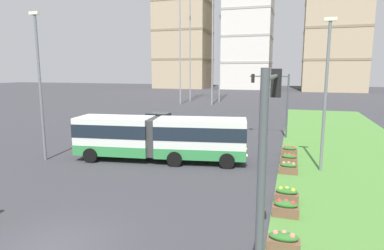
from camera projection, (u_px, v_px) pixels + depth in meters
ground_plane at (53, 247)px, 11.66m from camera, size 260.00×260.00×0.00m
grass_median at (373, 187)px, 17.49m from camera, size 10.00×70.00×0.08m
articulated_bus at (160, 137)px, 22.55m from camera, size 12.04×4.26×3.00m
car_white_van at (159, 121)px, 35.99m from camera, size 4.46×2.15×1.58m
flower_planter_0 at (283, 242)px, 11.18m from camera, size 1.10×0.56×0.74m
flower_planter_1 at (286, 208)px, 13.89m from camera, size 1.10×0.56×0.74m
flower_planter_2 at (287, 195)px, 15.37m from camera, size 1.10×0.56×0.74m
flower_planter_3 at (288, 168)px, 19.62m from camera, size 1.10×0.56×0.74m
flower_planter_4 at (289, 159)px, 21.59m from camera, size 1.10×0.56×0.74m
flower_planter_5 at (289, 151)px, 23.83m from camera, size 1.10×0.56×0.74m
traffic_light_far_right at (275, 94)px, 29.87m from camera, size 3.56×0.28×5.88m
traffic_light_near_right at (267, 159)px, 7.18m from camera, size 0.28×4.13×6.26m
streetlight_left at (40, 82)px, 22.10m from camera, size 0.70×0.28×10.00m
streetlight_median at (326, 90)px, 19.46m from camera, size 0.70×0.28×9.22m
apartment_tower_west at (184, 33)px, 114.67m from camera, size 18.21×15.75×38.34m
apartment_tower_westcentre at (248, 26)px, 109.63m from camera, size 15.77×16.83×41.71m
apartment_tower_centre at (336, 16)px, 96.59m from camera, size 17.58×17.64×44.24m
transmission_pylon at (201, 11)px, 59.85m from camera, size 9.00×6.24×31.01m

